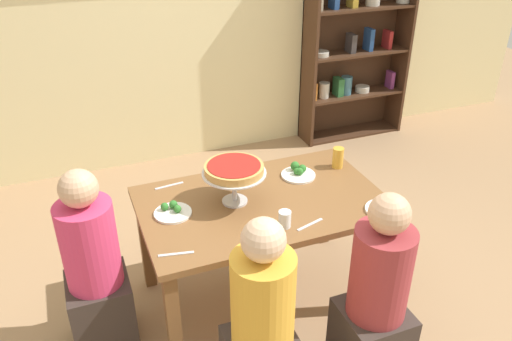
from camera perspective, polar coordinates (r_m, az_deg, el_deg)
ground_plane at (r=3.48m, az=0.62°, el=-13.67°), size 12.00×12.00×0.00m
rear_partition at (r=4.76m, az=-9.75°, el=17.12°), size 8.00×0.12×2.80m
dining_table at (r=3.08m, az=0.69°, el=-4.89°), size 1.43×0.89×0.74m
bookshelf at (r=5.34m, az=11.13°, el=15.19°), size 1.10×0.30×2.21m
diner_near_right at (r=2.77m, az=13.17°, el=-14.33°), size 0.34×0.34×1.15m
diner_head_west at (r=3.00m, az=-17.43°, el=-11.08°), size 0.34×0.34×1.15m
diner_near_left at (r=2.57m, az=0.74°, el=-17.73°), size 0.34×0.34×1.15m
deep_dish_pizza_stand at (r=2.91m, az=-2.46°, el=-0.06°), size 0.37×0.37×0.25m
salad_plate_near_diner at (r=3.28m, az=4.72°, el=-0.19°), size 0.22×0.22×0.07m
salad_plate_far_diner at (r=2.94m, az=-9.27°, el=-4.47°), size 0.21×0.21×0.06m
salad_plate_spare at (r=3.01m, az=14.18°, el=-4.17°), size 0.23×0.23×0.07m
beer_glass_amber_tall at (r=3.38m, az=9.11°, el=1.42°), size 0.07×0.07×0.14m
water_glass_clear_near at (r=2.78m, az=3.22°, el=-5.42°), size 0.07×0.07×0.10m
cutlery_fork_near at (r=2.64m, az=-8.88°, el=-9.17°), size 0.18×0.05×0.00m
cutlery_knife_near at (r=2.83m, az=6.03°, el=-6.00°), size 0.18×0.07×0.00m
cutlery_fork_far at (r=3.21m, az=-9.63°, el=-1.68°), size 0.18×0.03×0.00m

